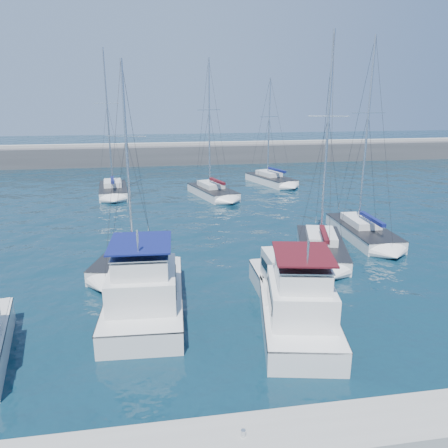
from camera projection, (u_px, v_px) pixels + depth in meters
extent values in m
plane|color=black|center=(203.00, 300.00, 24.56)|extent=(220.00, 220.00, 0.00)
cube|color=#424244|center=(167.00, 157.00, 73.48)|extent=(160.00, 6.00, 4.00)
cube|color=gray|center=(167.00, 144.00, 72.85)|extent=(160.00, 1.20, 0.50)
cube|color=gray|center=(243.00, 444.00, 14.07)|extent=(40.00, 2.20, 0.60)
cylinder|color=silver|center=(243.00, 433.00, 13.95)|extent=(0.16, 0.16, 0.25)
cube|color=silver|center=(146.00, 303.00, 23.43)|extent=(4.32, 9.41, 1.60)
cube|color=#262628|center=(145.00, 290.00, 23.21)|extent=(4.40, 9.41, 0.08)
cube|color=silver|center=(143.00, 284.00, 21.90)|extent=(3.49, 4.44, 1.60)
cube|color=black|center=(143.00, 282.00, 21.88)|extent=(3.51, 3.59, 0.45)
cube|color=silver|center=(141.00, 262.00, 21.35)|extent=(2.77, 3.12, 0.90)
cube|color=#0D1550|center=(140.00, 243.00, 21.07)|extent=(3.12, 3.57, 0.08)
cube|color=silver|center=(296.00, 317.00, 21.91)|extent=(5.01, 9.25, 1.60)
cube|color=#262628|center=(296.00, 303.00, 21.70)|extent=(5.08, 9.27, 0.08)
cube|color=silver|center=(300.00, 297.00, 20.43)|extent=(3.60, 4.54, 1.60)
cube|color=black|center=(300.00, 296.00, 20.41)|extent=(3.49, 3.76, 0.45)
cube|color=silver|center=(302.00, 275.00, 19.89)|extent=(2.80, 3.24, 0.90)
cube|color=#420D14|center=(303.00, 254.00, 19.60)|extent=(3.16, 3.69, 0.08)
cube|color=silver|center=(282.00, 288.00, 25.16)|extent=(2.76, 5.49, 1.60)
cube|color=#262628|center=(282.00, 276.00, 24.94)|extent=(2.81, 5.49, 0.08)
cube|color=silver|center=(286.00, 267.00, 24.07)|extent=(2.32, 2.55, 1.60)
cube|color=black|center=(286.00, 266.00, 24.05)|extent=(2.36, 2.05, 0.45)
cube|color=#0D1550|center=(292.00, 269.00, 23.04)|extent=(2.17, 1.69, 0.07)
cube|color=silver|center=(130.00, 260.00, 29.71)|extent=(5.00, 8.25, 1.30)
cube|color=#262628|center=(129.00, 252.00, 29.53)|extent=(5.06, 8.26, 0.06)
cube|color=silver|center=(131.00, 245.00, 29.90)|extent=(2.80, 3.78, 0.55)
cylinder|color=silver|center=(127.00, 155.00, 28.43)|extent=(0.18, 0.18, 11.83)
cylinder|color=silver|center=(123.00, 245.00, 28.18)|extent=(1.17, 3.75, 0.12)
cube|color=#420D14|center=(122.00, 243.00, 28.04)|extent=(1.29, 3.44, 0.28)
cube|color=silver|center=(321.00, 250.00, 31.59)|extent=(5.20, 8.63, 1.30)
cube|color=#262628|center=(322.00, 242.00, 31.41)|extent=(5.26, 8.65, 0.06)
cube|color=silver|center=(321.00, 236.00, 31.81)|extent=(2.91, 3.96, 0.55)
cylinder|color=silver|center=(327.00, 137.00, 30.08)|extent=(0.18, 0.18, 13.78)
cylinder|color=silver|center=(324.00, 236.00, 30.01)|extent=(1.22, 3.92, 0.12)
cube|color=#420D14|center=(324.00, 234.00, 29.87)|extent=(1.33, 3.60, 0.28)
cube|color=silver|center=(362.00, 234.00, 35.34)|extent=(3.23, 8.58, 1.30)
cube|color=#262628|center=(363.00, 226.00, 35.16)|extent=(3.29, 8.59, 0.06)
cube|color=silver|center=(361.00, 221.00, 35.57)|extent=(2.05, 3.77, 0.55)
cylinder|color=silver|center=(367.00, 131.00, 33.84)|extent=(0.18, 0.18, 13.92)
cylinder|color=silver|center=(371.00, 220.00, 33.70)|extent=(0.24, 4.25, 0.12)
cube|color=#0D1550|center=(372.00, 219.00, 33.56)|extent=(0.45, 3.84, 0.28)
cube|color=silver|center=(113.00, 192.00, 50.63)|extent=(3.67, 8.06, 1.30)
cube|color=#262628|center=(113.00, 187.00, 50.45)|extent=(3.73, 8.06, 0.06)
cube|color=silver|center=(113.00, 183.00, 50.81)|extent=(2.24, 3.58, 0.55)
cylinder|color=silver|center=(108.00, 117.00, 48.95)|extent=(0.18, 0.18, 14.59)
cylinder|color=silver|center=(112.00, 181.00, 49.11)|extent=(0.46, 3.91, 0.12)
cube|color=#0D1550|center=(112.00, 180.00, 48.97)|extent=(0.66, 3.54, 0.28)
cube|color=silver|center=(213.00, 194.00, 49.78)|extent=(5.20, 8.42, 1.30)
cube|color=#262628|center=(213.00, 188.00, 49.60)|extent=(5.26, 8.44, 0.06)
cube|color=silver|center=(211.00, 185.00, 49.93)|extent=(2.91, 3.87, 0.55)
cylinder|color=silver|center=(209.00, 122.00, 48.21)|extent=(0.18, 0.18, 13.49)
cylinder|color=silver|center=(217.00, 182.00, 48.33)|extent=(1.23, 3.81, 0.12)
cube|color=#420D14|center=(217.00, 181.00, 48.20)|extent=(1.34, 3.50, 0.28)
cube|color=silver|center=(271.00, 181.00, 56.88)|extent=(5.41, 8.50, 1.30)
cube|color=#262628|center=(271.00, 176.00, 56.70)|extent=(5.47, 8.52, 0.06)
cube|color=silver|center=(269.00, 173.00, 57.03)|extent=(2.97, 3.93, 0.55)
cylinder|color=silver|center=(269.00, 126.00, 55.56)|extent=(0.18, 0.18, 11.71)
cylinder|color=silver|center=(276.00, 171.00, 55.45)|extent=(1.40, 3.80, 0.12)
cube|color=#0D1550|center=(277.00, 170.00, 55.32)|extent=(1.49, 3.50, 0.28)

